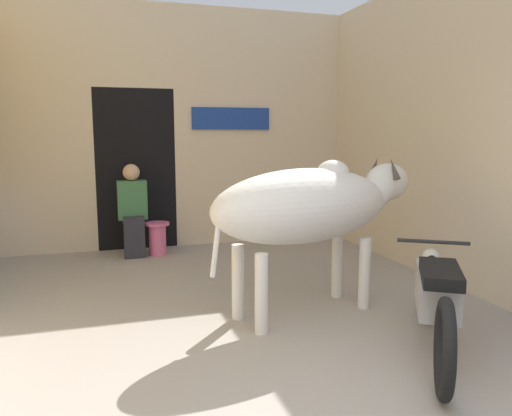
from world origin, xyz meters
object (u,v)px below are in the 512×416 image
at_px(cow, 312,205).
at_px(motorcycle_near, 436,297).
at_px(shopkeeper_seated, 133,207).
at_px(plastic_stool, 157,238).

distance_m(cow, motorcycle_near, 1.34).
distance_m(motorcycle_near, shopkeeper_seated, 4.26).
height_order(cow, shopkeeper_seated, cow).
relative_size(cow, shopkeeper_seated, 1.83).
bearing_deg(cow, plastic_stool, 113.17).
relative_size(motorcycle_near, shopkeeper_seated, 1.39).
height_order(cow, motorcycle_near, cow).
relative_size(shopkeeper_seated, plastic_stool, 2.77).
bearing_deg(plastic_stool, motorcycle_near, -65.97).
distance_m(motorcycle_near, plastic_stool, 4.08).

